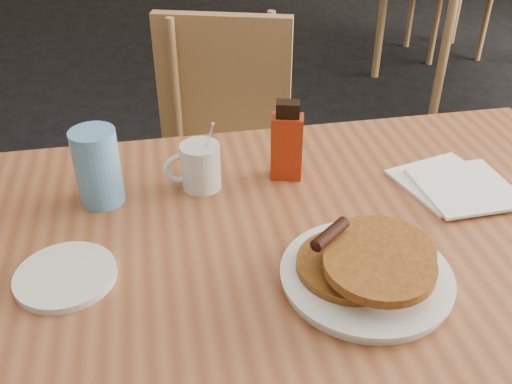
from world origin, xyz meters
TOP-DOWN VIEW (x-y plane):
  - main_table at (0.02, -0.05)m, footprint 1.29×0.89m
  - chair_main_far at (0.02, 0.71)m, footprint 0.51×0.52m
  - pancake_plate at (0.08, -0.16)m, footprint 0.26×0.26m
  - coffee_mug at (-0.13, 0.15)m, footprint 0.11×0.07m
  - syrup_bottle at (0.04, 0.16)m, footprint 0.07×0.05m
  - napkin_stack at (0.34, 0.04)m, footprint 0.21×0.22m
  - blue_tumbler at (-0.31, 0.15)m, footprint 0.08×0.08m
  - side_saucer at (-0.37, -0.06)m, footprint 0.19×0.19m

SIDE VIEW (x-z plane):
  - chair_main_far at x=0.02m, z-range 0.08..0.97m
  - main_table at x=0.02m, z-range 0.33..1.08m
  - napkin_stack at x=0.34m, z-range 0.75..0.76m
  - side_saucer at x=-0.37m, z-range 0.75..0.76m
  - pancake_plate at x=0.08m, z-range 0.73..0.82m
  - coffee_mug at x=-0.13m, z-range 0.73..0.87m
  - blue_tumbler at x=-0.31m, z-range 0.75..0.89m
  - syrup_bottle at x=0.04m, z-range 0.74..0.90m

